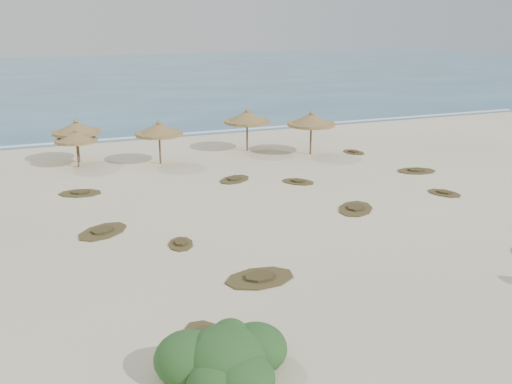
% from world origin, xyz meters
% --- Properties ---
extents(ground, '(160.00, 160.00, 0.00)m').
position_xyz_m(ground, '(0.00, 0.00, 0.00)').
color(ground, beige).
rests_on(ground, ground).
extents(ocean, '(200.00, 100.00, 0.01)m').
position_xyz_m(ocean, '(0.00, 75.00, 0.00)').
color(ocean, '#29577D').
rests_on(ocean, ground).
extents(foam_line, '(70.00, 0.60, 0.01)m').
position_xyz_m(foam_line, '(0.00, 26.00, 0.00)').
color(foam_line, white).
rests_on(foam_line, ground).
extents(palapa_1, '(3.20, 3.20, 2.88)m').
position_xyz_m(palapa_1, '(-7.45, 19.45, 2.23)').
color(palapa_1, brown).
rests_on(palapa_1, ground).
extents(palapa_2, '(3.33, 3.33, 2.47)m').
position_xyz_m(palapa_2, '(-7.60, 18.25, 1.92)').
color(palapa_2, brown).
rests_on(palapa_2, ground).
extents(palapa_3, '(3.26, 3.26, 2.86)m').
position_xyz_m(palapa_3, '(-2.61, 17.16, 2.22)').
color(palapa_3, brown).
rests_on(palapa_3, ground).
extents(palapa_4, '(4.15, 4.15, 3.04)m').
position_xyz_m(palapa_4, '(3.89, 18.56, 2.36)').
color(palapa_4, brown).
rests_on(palapa_4, ground).
extents(palapa_5, '(4.18, 4.18, 3.05)m').
position_xyz_m(palapa_5, '(7.57, 15.99, 2.37)').
color(palapa_5, brown).
rests_on(palapa_5, ground).
extents(bush, '(3.63, 3.20, 1.63)m').
position_xyz_m(bush, '(-5.91, -5.92, 0.53)').
color(bush, '#336129').
rests_on(bush, ground).
extents(scrub_1, '(3.00, 2.89, 0.16)m').
position_xyz_m(scrub_1, '(-7.62, 6.05, 0.05)').
color(scrub_1, brown).
rests_on(scrub_1, ground).
extents(scrub_2, '(1.37, 1.79, 0.16)m').
position_xyz_m(scrub_2, '(-4.76, 3.39, 0.05)').
color(scrub_2, brown).
rests_on(scrub_2, ground).
extents(scrub_3, '(2.90, 2.96, 0.16)m').
position_xyz_m(scrub_3, '(4.38, 4.68, 0.05)').
color(scrub_3, brown).
rests_on(scrub_3, ground).
extents(scrub_4, '(1.85, 2.17, 0.16)m').
position_xyz_m(scrub_4, '(10.15, 5.18, 0.05)').
color(scrub_4, brown).
rests_on(scrub_4, ground).
extents(scrub_5, '(2.69, 2.08, 0.16)m').
position_xyz_m(scrub_5, '(11.57, 9.54, 0.05)').
color(scrub_5, brown).
rests_on(scrub_5, ground).
extents(scrub_6, '(2.58, 2.04, 0.16)m').
position_xyz_m(scrub_6, '(-8.03, 12.30, 0.05)').
color(scrub_6, brown).
rests_on(scrub_6, ground).
extents(scrub_7, '(2.23, 2.25, 0.16)m').
position_xyz_m(scrub_7, '(3.79, 10.02, 0.05)').
color(scrub_7, brown).
rests_on(scrub_7, ground).
extents(scrub_9, '(2.76, 1.89, 0.16)m').
position_xyz_m(scrub_9, '(-2.89, -0.81, 0.05)').
color(scrub_9, brown).
rests_on(scrub_9, ground).
extents(scrub_10, '(1.54, 2.00, 0.16)m').
position_xyz_m(scrub_10, '(10.57, 15.28, 0.05)').
color(scrub_10, brown).
rests_on(scrub_10, ground).
extents(scrub_11, '(1.58, 2.09, 0.16)m').
position_xyz_m(scrub_11, '(-5.80, -3.84, 0.05)').
color(scrub_11, brown).
rests_on(scrub_11, ground).
extents(scrub_13, '(2.60, 2.41, 0.16)m').
position_xyz_m(scrub_13, '(0.56, 11.80, 0.05)').
color(scrub_13, brown).
rests_on(scrub_13, ground).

